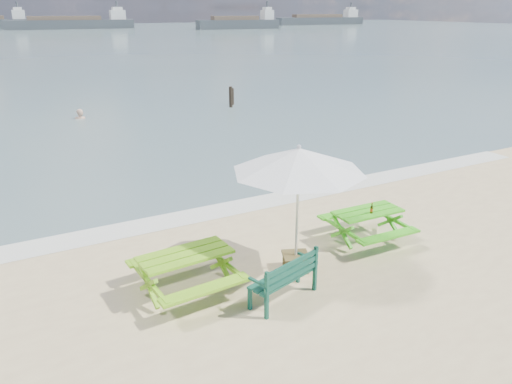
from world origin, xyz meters
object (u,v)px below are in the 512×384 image
picnic_table_left (186,274)px  park_bench (283,286)px  side_table (296,262)px  picnic_table_right (367,226)px  patio_umbrella (299,160)px  swimmer (81,128)px  beer_bottle (372,210)px

picnic_table_left → park_bench: bearing=-36.5°
park_bench → side_table: bearing=45.6°
picnic_table_right → side_table: picnic_table_right is taller
patio_umbrella → picnic_table_left: bearing=173.6°
park_bench → swimmer: bearing=90.8°
picnic_table_left → picnic_table_right: 4.29m
picnic_table_left → park_bench: 1.76m
picnic_table_left → side_table: 2.22m
picnic_table_left → beer_bottle: (4.26, -0.05, 0.43)m
picnic_table_right → beer_bottle: bearing=-102.7°
picnic_table_left → beer_bottle: 4.28m
picnic_table_left → beer_bottle: size_ratio=8.08×
park_bench → beer_bottle: 3.06m
side_table → beer_bottle: beer_bottle is taller
picnic_table_left → patio_umbrella: size_ratio=0.59×
side_table → picnic_table_right: bearing=9.3°
picnic_table_right → side_table: bearing=-170.7°
patio_umbrella → side_table: bearing=-90.0°
picnic_table_right → picnic_table_left: bearing=-178.7°
side_table → patio_umbrella: size_ratio=0.20×
park_bench → patio_umbrella: patio_umbrella is taller
park_bench → patio_umbrella: size_ratio=0.44×
park_bench → swimmer: (-0.24, 17.75, -0.70)m
park_bench → swimmer: 17.77m
side_table → swimmer: bearing=93.5°
picnic_table_right → side_table: (-2.09, -0.34, -0.18)m
picnic_table_right → beer_bottle: size_ratio=7.23×
picnic_table_left → side_table: picnic_table_left is taller
picnic_table_right → swimmer: (-3.11, 16.61, -0.79)m
picnic_table_left → patio_umbrella: 2.91m
side_table → beer_bottle: bearing=5.4°
side_table → swimmer: size_ratio=0.37×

